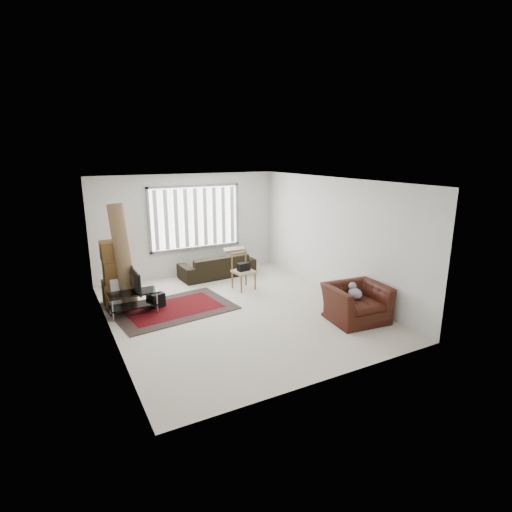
{
  "coord_description": "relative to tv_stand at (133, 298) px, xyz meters",
  "views": [
    {
      "loc": [
        -3.35,
        -7.11,
        3.26
      ],
      "look_at": [
        0.62,
        0.3,
        1.05
      ],
      "focal_mm": 28.0,
      "sensor_mm": 36.0,
      "label": 1
    }
  ],
  "objects": [
    {
      "name": "moving_boxes",
      "position": [
        -0.19,
        0.8,
        0.3
      ],
      "size": [
        0.57,
        0.53,
        1.4
      ],
      "color": "brown",
      "rests_on": "ground"
    },
    {
      "name": "persian_rug",
      "position": [
        0.8,
        -0.11,
        -0.34
      ],
      "size": [
        2.6,
        1.9,
        0.02
      ],
      "color": "black",
      "rests_on": "ground"
    },
    {
      "name": "tv_stand",
      "position": [
        0.0,
        0.0,
        0.0
      ],
      "size": [
        0.97,
        0.44,
        0.49
      ],
      "color": "black",
      "rests_on": "ground"
    },
    {
      "name": "room",
      "position": [
        1.98,
        -0.31,
        1.41
      ],
      "size": [
        6.0,
        6.02,
        2.71
      ],
      "color": "beige",
      "rests_on": "ground"
    },
    {
      "name": "rolled_rug",
      "position": [
        -0.04,
        0.57,
        0.77
      ],
      "size": [
        0.49,
        0.76,
        2.23
      ],
      "primitive_type": "cylinder",
      "rotation": [
        -0.17,
        0.0,
        0.25
      ],
      "color": "brown",
      "rests_on": "ground"
    },
    {
      "name": "subwoofer",
      "position": [
        0.5,
        0.18,
        -0.18
      ],
      "size": [
        0.38,
        0.38,
        0.3
      ],
      "primitive_type": "cube",
      "rotation": [
        0.0,
        0.0,
        0.33
      ],
      "color": "black",
      "rests_on": "persian_rug"
    },
    {
      "name": "armchair",
      "position": [
        3.82,
        -2.37,
        0.07
      ],
      "size": [
        1.22,
        1.09,
        0.83
      ],
      "rotation": [
        0.0,
        0.0,
        -0.11
      ],
      "color": "#39140B",
      "rests_on": "ground"
    },
    {
      "name": "tv",
      "position": [
        -0.0,
        -0.0,
        0.36
      ],
      "size": [
        0.1,
        0.79,
        0.45
      ],
      "primitive_type": "imported",
      "rotation": [
        0.0,
        0.0,
        1.57
      ],
      "color": "black",
      "rests_on": "tv_stand"
    },
    {
      "name": "sofa",
      "position": [
        2.54,
        1.63,
        0.03
      ],
      "size": [
        2.05,
        0.98,
        0.77
      ],
      "primitive_type": "imported",
      "rotation": [
        0.0,
        0.0,
        3.2
      ],
      "color": "black",
      "rests_on": "ground"
    },
    {
      "name": "white_flatpack",
      "position": [
        -0.1,
        0.52,
        -0.03
      ],
      "size": [
        0.54,
        0.28,
        0.65
      ],
      "primitive_type": "cube",
      "rotation": [
        -0.17,
        0.0,
        0.2
      ],
      "color": "silver",
      "rests_on": "ground"
    },
    {
      "name": "side_chair",
      "position": [
        2.69,
        0.36,
        0.14
      ],
      "size": [
        0.53,
        0.53,
        0.88
      ],
      "rotation": [
        0.0,
        0.0,
        0.12
      ],
      "color": "#90835E",
      "rests_on": "ground"
    }
  ]
}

